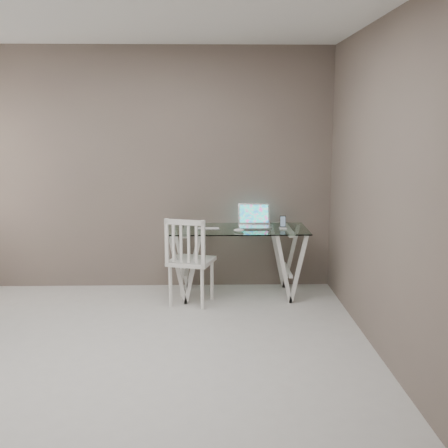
# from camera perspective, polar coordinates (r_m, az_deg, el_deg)

# --- Properties ---
(room) EXTENTS (4.50, 4.52, 2.71)m
(room) POSITION_cam_1_polar(r_m,az_deg,el_deg) (4.15, -11.13, 7.93)
(room) COLOR beige
(room) RESTS_ON ground
(desk) EXTENTS (1.50, 0.70, 0.75)m
(desk) POSITION_cam_1_polar(r_m,az_deg,el_deg) (6.11, 1.34, -3.79)
(desk) COLOR silver
(desk) RESTS_ON ground
(chair) EXTENTS (0.53, 0.53, 0.93)m
(chair) POSITION_cam_1_polar(r_m,az_deg,el_deg) (5.75, -3.58, -3.41)
(chair) COLOR white
(chair) RESTS_ON ground
(laptop) EXTENTS (0.35, 0.32, 0.24)m
(laptop) POSITION_cam_1_polar(r_m,az_deg,el_deg) (6.14, 3.12, 0.28)
(laptop) COLOR #B4B5B9
(laptop) RESTS_ON desk
(keyboard) EXTENTS (0.25, 0.11, 0.01)m
(keyboard) POSITION_cam_1_polar(r_m,az_deg,el_deg) (6.01, -1.64, -0.46)
(keyboard) COLOR silver
(keyboard) RESTS_ON desk
(mouse) EXTENTS (0.11, 0.07, 0.04)m
(mouse) POSITION_cam_1_polar(r_m,az_deg,el_deg) (5.84, 1.53, -0.64)
(mouse) COLOR white
(mouse) RESTS_ON desk
(phone_dock) EXTENTS (0.08, 0.08, 0.14)m
(phone_dock) POSITION_cam_1_polar(r_m,az_deg,el_deg) (6.04, 6.00, -0.12)
(phone_dock) COLOR white
(phone_dock) RESTS_ON desk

